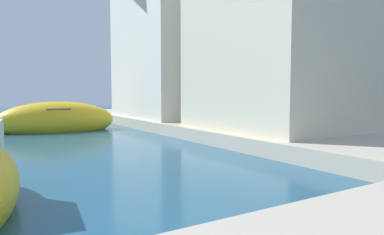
# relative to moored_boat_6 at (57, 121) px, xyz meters

# --- Properties ---
(quay_promenade) EXTENTS (44.00, 32.00, 0.50)m
(quay_promenade) POSITION_rel_moored_boat_6_xyz_m (-2.06, -13.61, -0.27)
(quay_promenade) COLOR #BCB29E
(quay_promenade) RESTS_ON ground
(moored_boat_6) EXTENTS (5.70, 2.55, 1.86)m
(moored_boat_6) POSITION_rel_moored_boat_6_xyz_m (0.00, 0.00, 0.00)
(moored_boat_6) COLOR gold
(moored_boat_6) RESTS_ON ground
(waterfront_building_main) EXTENTS (5.46, 6.55, 7.25)m
(waterfront_building_main) POSITION_rel_moored_boat_6_xyz_m (6.63, -8.15, 3.66)
(waterfront_building_main) COLOR beige
(waterfront_building_main) RESTS_ON quay_promenade
(waterfront_building_annex) EXTENTS (5.89, 6.89, 8.22)m
(waterfront_building_annex) POSITION_rel_moored_boat_6_xyz_m (6.63, -0.38, 4.15)
(waterfront_building_annex) COLOR silver
(waterfront_building_annex) RESTS_ON quay_promenade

